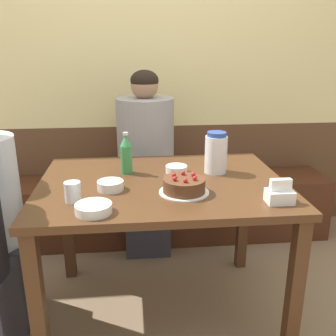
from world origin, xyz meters
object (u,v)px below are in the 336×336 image
glass_water_tall (73,192)px  person_grey_tee (146,166)px  birthday_cake (184,186)px  bowl_rice_small (110,185)px  soju_bottle (126,154)px  bench_seat (153,209)px  napkin_holder (280,194)px  bowl_side_dish (94,208)px  bowl_soup_white (176,169)px  water_pitcher (216,153)px

glass_water_tall → person_grey_tee: (0.34, 0.91, -0.19)m
birthday_cake → bowl_rice_small: 0.34m
soju_bottle → person_grey_tee: bearing=77.6°
bench_seat → bowl_rice_small: 1.10m
person_grey_tee → bowl_rice_small: bearing=-13.9°
napkin_holder → bowl_side_dish: napkin_holder is taller
soju_bottle → bowl_rice_small: size_ratio=1.79×
bench_seat → bowl_soup_white: 0.89m
glass_water_tall → person_grey_tee: person_grey_tee is taller
bowl_rice_small → person_grey_tee: bearing=76.1°
soju_bottle → bowl_side_dish: size_ratio=1.47×
bench_seat → water_pitcher: water_pitcher is taller
napkin_holder → bowl_soup_white: (-0.38, 0.43, -0.02)m
bench_seat → bowl_rice_small: bearing=-104.8°
glass_water_tall → water_pitcher: bearing=25.0°
glass_water_tall → person_grey_tee: bearing=69.2°
bowl_side_dish → person_grey_tee: 1.07m
birthday_cake → bowl_side_dish: (-0.38, -0.17, -0.01)m
bench_seat → soju_bottle: (-0.17, -0.69, 0.63)m
bowl_soup_white → person_grey_tee: bearing=103.2°
napkin_holder → person_grey_tee: bearing=117.1°
bench_seat → birthday_cake: (0.08, -0.99, 0.56)m
napkin_holder → bowl_soup_white: size_ratio=0.98×
water_pitcher → soju_bottle: soju_bottle is taller
napkin_holder → person_grey_tee: (-0.51, 1.01, -0.18)m
bowl_side_dish → glass_water_tall: (-0.10, 0.12, 0.02)m
water_pitcher → person_grey_tee: 0.72m
person_grey_tee → bench_seat: bearing=159.8°
napkin_holder → bowl_soup_white: bearing=131.3°
water_pitcher → bowl_side_dish: (-0.59, -0.44, -0.08)m
bowl_rice_small → glass_water_tall: bearing=-141.5°
glass_water_tall → birthday_cake: bearing=6.1°
bowl_rice_small → bowl_side_dish: size_ratio=0.82×
bowl_rice_small → bowl_side_dish: bearing=-102.8°
bowl_side_dish → napkin_holder: bearing=1.8°
birthday_cake → bowl_soup_white: bearing=89.9°
bowl_side_dish → person_grey_tee: bearing=76.4°
bench_seat → person_grey_tee: (-0.05, -0.13, 0.38)m
napkin_holder → bowl_side_dish: bearing=-178.2°
bowl_soup_white → bowl_side_dish: bowl_side_dish is taller
bowl_soup_white → soju_bottle: bearing=176.0°
soju_bottle → person_grey_tee: 0.62m
bowl_soup_white → person_grey_tee: 0.61m
soju_bottle → bowl_side_dish: soju_bottle is taller
birthday_cake → napkin_holder: 0.41m
birthday_cake → soju_bottle: soju_bottle is taller
person_grey_tee → birthday_cake: bearing=8.9°
napkin_holder → bowl_side_dish: size_ratio=0.76×
bench_seat → birthday_cake: birthday_cake is taller
bowl_soup_white → person_grey_tee: person_grey_tee is taller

